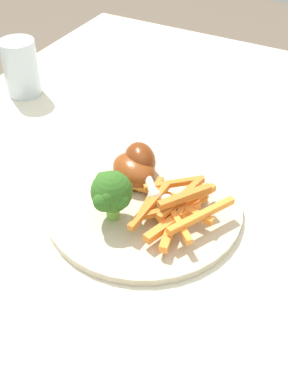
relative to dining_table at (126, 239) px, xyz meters
name	(u,v)px	position (x,y,z in m)	size (l,w,h in m)	color
dining_table	(126,239)	(0.00, 0.00, 0.00)	(1.25, 0.86, 0.70)	silver
dinner_plate	(144,205)	(0.01, 0.04, 0.09)	(0.28, 0.28, 0.01)	beige
broccoli_floret_front	(110,193)	(0.06, 0.01, 0.15)	(0.06, 0.06, 0.08)	#79BC48
carrot_fries_pile	(175,207)	(0.01, 0.09, 0.12)	(0.15, 0.16, 0.04)	orange
chicken_drumstick_near	(143,163)	(-0.05, 0.01, 0.13)	(0.11, 0.10, 0.05)	#501C0A
chicken_drumstick_far	(137,172)	(-0.03, 0.01, 0.12)	(0.09, 0.13, 0.04)	#5E240C
water_glass	(21,68)	(-0.18, -0.33, 0.14)	(0.07, 0.07, 0.11)	silver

